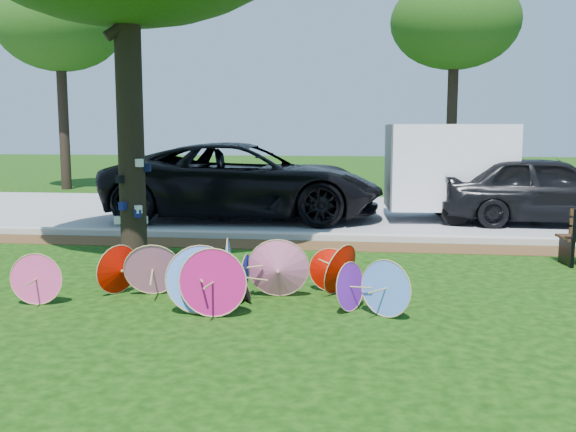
% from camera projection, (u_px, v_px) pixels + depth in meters
% --- Properties ---
extents(ground, '(90.00, 90.00, 0.00)m').
position_uv_depth(ground, '(226.00, 312.00, 7.68)').
color(ground, black).
rests_on(ground, ground).
extents(mulch_strip, '(90.00, 1.00, 0.01)m').
position_uv_depth(mulch_strip, '(278.00, 245.00, 12.10)').
color(mulch_strip, '#472D16').
rests_on(mulch_strip, ground).
extents(curb, '(90.00, 0.30, 0.12)m').
position_uv_depth(curb, '(283.00, 236.00, 12.79)').
color(curb, '#B7B5AD').
rests_on(curb, ground).
extents(street, '(90.00, 8.00, 0.01)m').
position_uv_depth(street, '(304.00, 212.00, 16.87)').
color(street, gray).
rests_on(street, ground).
extents(parasol_pile, '(4.97, 2.11, 0.83)m').
position_uv_depth(parasol_pile, '(238.00, 274.00, 8.08)').
color(parasol_pile, pink).
rests_on(parasol_pile, ground).
extents(black_van, '(6.74, 3.29, 1.85)m').
position_uv_depth(black_van, '(245.00, 181.00, 15.49)').
color(black_van, black).
rests_on(black_van, ground).
extents(dark_pickup, '(4.76, 2.08, 1.60)m').
position_uv_depth(dark_pickup, '(546.00, 190.00, 14.56)').
color(dark_pickup, black).
rests_on(dark_pickup, ground).
extents(cargo_trailer, '(2.93, 1.95, 2.58)m').
position_uv_depth(cargo_trailer, '(449.00, 167.00, 15.20)').
color(cargo_trailer, white).
rests_on(cargo_trailer, ground).
extents(bg_trees, '(25.95, 5.46, 7.40)m').
position_uv_depth(bg_trees, '(397.00, 21.00, 21.56)').
color(bg_trees, black).
rests_on(bg_trees, ground).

